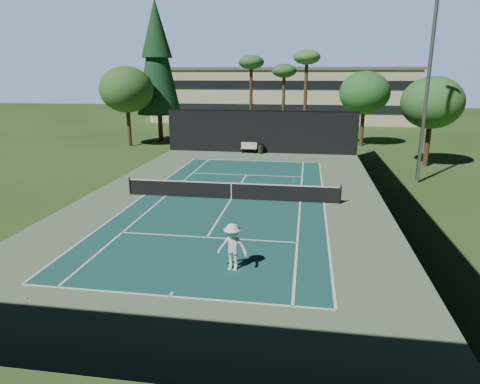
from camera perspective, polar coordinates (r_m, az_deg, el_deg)
The scene contains 22 objects.
ground at distance 25.73m, azimuth -1.16°, elevation -0.95°, with size 160.00×160.00×0.00m, color #2B4B1C.
apron_slab at distance 25.73m, azimuth -1.16°, elevation -0.94°, with size 18.00×32.00×0.01m, color #577552.
court_surface at distance 25.72m, azimuth -1.16°, elevation -0.92°, with size 10.97×23.77×0.01m, color #174C46.
court_lines at distance 25.72m, azimuth -1.16°, elevation -0.91°, with size 11.07×23.87×0.01m.
tennis_net at distance 25.58m, azimuth -1.17°, elevation 0.25°, with size 12.90×0.10×1.10m.
fence at distance 25.30m, azimuth -1.16°, elevation 3.46°, with size 18.04×32.05×4.03m.
player at distance 16.30m, azimuth -1.00°, elevation -7.36°, with size 1.21×0.69×1.87m, color white.
tennis_ball_a at distance 16.35m, azimuth -26.62°, elevation -12.49°, with size 0.07×0.07×0.07m, color yellow.
tennis_ball_b at distance 29.05m, azimuth -2.68°, elevation 1.02°, with size 0.07×0.07×0.07m, color #CFF337.
tennis_ball_c at distance 30.23m, azimuth 7.14°, elevation 1.49°, with size 0.07×0.07×0.07m, color #C3DC32.
tennis_ball_d at distance 30.41m, azimuth -12.90°, elevation 1.29°, with size 0.07×0.07×0.07m, color #BFD731.
park_bench at distance 40.90m, azimuth 1.19°, elevation 5.97°, with size 1.50×0.45×1.02m.
trash_bin at distance 40.66m, azimuth 2.77°, elevation 5.80°, with size 0.56×0.56×0.95m.
pine_tree at distance 49.16m, azimuth -11.04°, elevation 17.82°, with size 4.80×4.80×15.00m.
palm_a at distance 48.73m, azimuth 1.51°, elevation 16.50°, with size 2.80×2.80×9.32m.
palm_b at distance 50.38m, azimuth 5.91°, elevation 15.45°, with size 2.80×2.80×8.42m.
palm_c at distance 47.33m, azimuth 8.89°, elevation 16.87°, with size 2.80×2.80×9.77m.
decid_tree_a at distance 46.68m, azimuth 16.28°, elevation 12.56°, with size 5.12×5.12×7.62m.
decid_tree_b at distance 37.63m, azimuth 24.24°, elevation 10.78°, with size 4.80×4.80×7.14m.
decid_tree_c at distance 46.14m, azimuth -14.90°, elevation 13.06°, with size 5.44×5.44×8.09m.
campus_building at distance 70.48m, azimuth 5.53°, elevation 12.85°, with size 40.50×12.50×8.30m.
light_pole at distance 31.26m, azimuth 23.71°, elevation 12.71°, with size 0.90×0.25×12.22m.
Camera 1 is at (4.35, -24.30, 7.23)m, focal length 32.00 mm.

